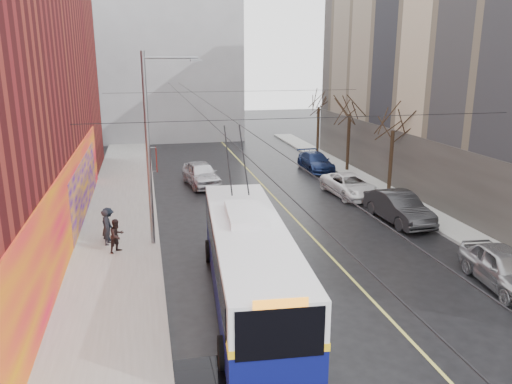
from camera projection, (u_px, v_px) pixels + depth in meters
ground at (364, 343)px, 15.78m from camera, size 140.00×140.00×0.00m
sidewalk_left at (119, 233)px, 25.37m from camera, size 4.00×60.00×0.15m
sidewalk_right at (421, 211)px, 28.96m from camera, size 2.00×60.00×0.15m
lane_line at (287, 211)px, 29.28m from camera, size 0.12×50.00×0.01m
building_far at (144, 54)px, 54.50m from camera, size 20.50×12.10×18.00m
streetlight_pole at (151, 145)px, 22.63m from camera, size 2.65×0.60×9.00m
catenary_wires at (215, 103)px, 27.51m from camera, size 18.00×60.00×0.22m
tree_near at (394, 118)px, 31.44m from camera, size 3.20×3.20×6.40m
tree_mid at (350, 104)px, 37.96m from camera, size 3.20×3.20×6.68m
tree_far at (319, 98)px, 44.58m from camera, size 3.20×3.20×6.57m
pigeons_flying at (233, 86)px, 23.66m from camera, size 2.27×3.41×2.02m
trolleybus at (249, 261)px, 18.04m from camera, size 3.53×12.21×5.72m
parked_car_a at (505, 268)px, 19.42m from camera, size 2.42×4.81×1.57m
parked_car_b at (399, 207)px, 27.12m from camera, size 2.04×5.06×1.63m
parked_car_c at (350, 185)px, 32.23m from camera, size 2.67×5.20×1.40m
parked_car_d at (316, 162)px, 39.58m from camera, size 1.97×4.80×1.39m
following_car at (201, 174)px, 34.84m from camera, size 2.62×5.12×1.67m
pedestrian_a at (107, 227)px, 23.44m from camera, size 0.49×0.67×1.69m
pedestrian_b at (117, 236)px, 22.54m from camera, size 0.95×0.95×1.55m
pedestrian_c at (108, 224)px, 23.93m from camera, size 1.06×1.22×1.64m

